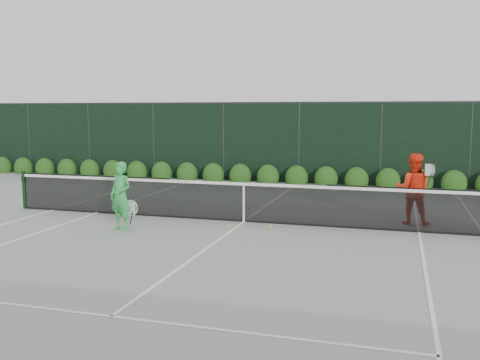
% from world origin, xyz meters
% --- Properties ---
extents(ground, '(80.00, 80.00, 0.00)m').
position_xyz_m(ground, '(0.00, 0.00, 0.00)').
color(ground, gray).
rests_on(ground, ground).
extents(tennis_net, '(12.90, 0.10, 1.07)m').
position_xyz_m(tennis_net, '(-0.02, 0.00, 0.53)').
color(tennis_net, black).
rests_on(tennis_net, ground).
extents(player_woman, '(0.67, 0.52, 1.58)m').
position_xyz_m(player_woman, '(-2.46, -1.64, 0.79)').
color(player_woman, green).
rests_on(player_woman, ground).
extents(player_man, '(0.93, 0.70, 1.72)m').
position_xyz_m(player_man, '(3.98, 0.92, 0.86)').
color(player_man, '#FF3215').
rests_on(player_man, ground).
extents(court_lines, '(11.03, 23.83, 0.01)m').
position_xyz_m(court_lines, '(0.00, 0.00, 0.01)').
color(court_lines, white).
rests_on(court_lines, ground).
extents(windscreen_fence, '(32.00, 21.07, 3.06)m').
position_xyz_m(windscreen_fence, '(0.00, -2.71, 1.51)').
color(windscreen_fence, black).
rests_on(windscreen_fence, ground).
extents(hedge_row, '(31.66, 0.65, 0.94)m').
position_xyz_m(hedge_row, '(-0.00, 7.15, 0.23)').
color(hedge_row, '#143D10').
rests_on(hedge_row, ground).
extents(tennis_balls, '(3.70, 1.25, 0.07)m').
position_xyz_m(tennis_balls, '(-0.60, -0.15, 0.03)').
color(tennis_balls, '#BEEA34').
rests_on(tennis_balls, ground).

